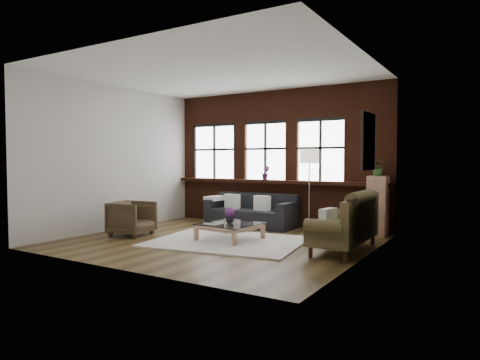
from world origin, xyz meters
The scene contains 26 objects.
floor centered at (0.00, 0.00, 0.00)m, with size 5.50×5.50×0.00m, color #413018.
ceiling centered at (0.00, 0.00, 3.20)m, with size 5.50×5.50×0.00m, color white.
wall_back centered at (0.00, 2.50, 1.60)m, with size 5.50×5.50×0.00m, color beige.
wall_front centered at (0.00, -2.50, 1.60)m, with size 5.50×5.50×0.00m, color beige.
wall_left centered at (-2.75, 0.00, 1.60)m, with size 5.00×5.00×0.00m, color beige.
wall_right centered at (2.75, 0.00, 1.60)m, with size 5.00×5.00×0.00m, color beige.
brick_backwall centered at (0.00, 2.44, 1.60)m, with size 5.50×0.12×3.20m, color #431D0F, non-canonical shape.
sill_ledge centered at (0.00, 2.35, 1.04)m, with size 5.50×0.30×0.08m, color #431D0F.
window_left centered at (-1.80, 2.45, 1.75)m, with size 1.38×0.10×1.50m, color black, non-canonical shape.
window_mid centered at (-0.30, 2.45, 1.75)m, with size 1.38×0.10×1.50m, color black, non-canonical shape.
window_right centered at (1.10, 2.45, 1.75)m, with size 1.38×0.10×1.50m, color black, non-canonical shape.
wall_poster centered at (2.72, 0.30, 1.85)m, with size 0.05×0.74×0.94m, color black, non-canonical shape.
shag_rug centered at (0.20, 0.00, 0.01)m, with size 2.76×2.17×0.03m, color beige.
dark_sofa centered at (-0.40, 1.90, 0.38)m, with size 2.12×0.86×0.77m, color black, non-canonical shape.
pillow_a centered at (-0.85, 1.80, 0.57)m, with size 0.40×0.14×0.34m, color white.
pillow_b centered at (-0.05, 1.80, 0.57)m, with size 0.40×0.14×0.34m, color white.
vintage_settee centered at (2.30, 0.42, 0.50)m, with size 0.83×1.86×0.99m, color #463D20, non-canonical shape.
pillow_settee centered at (2.22, -0.15, 0.60)m, with size 0.14×0.38×0.34m, color white.
armchair centered at (-1.88, -0.43, 0.35)m, with size 0.76×0.78×0.71m, color #392C1C.
coffee_table centered at (0.14, 0.15, 0.16)m, with size 1.03×1.03×0.35m, color tan, non-canonical shape.
vase centered at (0.14, 0.15, 0.42)m, with size 0.16×0.16×0.16m, color #B2B2B2.
flowers centered at (0.14, 0.15, 0.54)m, with size 0.19×0.19×0.19m, color #5F246A.
drawer_chest centered at (2.45, 2.15, 0.61)m, with size 0.38×0.38×1.23m, color tan.
potted_plant_top centered at (2.45, 2.15, 1.41)m, with size 0.32×0.28×0.36m, color #2D5923.
floor_lamp centered at (1.07, 1.86, 0.97)m, with size 0.40×0.40×1.94m, color #A5A5A8, non-canonical shape.
sill_plant centered at (-0.23, 2.32, 1.25)m, with size 0.18×0.15×0.34m, color #5F246A.
Camera 1 is at (4.58, -6.70, 1.54)m, focal length 32.00 mm.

